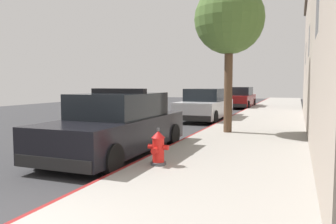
% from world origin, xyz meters
% --- Properties ---
extents(ground_plane, '(29.40, 60.00, 0.20)m').
position_xyz_m(ground_plane, '(-4.28, 10.00, -0.10)').
color(ground_plane, '#353538').
extents(sidewalk_pavement, '(3.45, 60.00, 0.14)m').
position_xyz_m(sidewalk_pavement, '(1.72, 10.00, 0.07)').
color(sidewalk_pavement, '#9E9991').
rests_on(sidewalk_pavement, ground).
extents(curb_painted_edge, '(0.08, 60.00, 0.14)m').
position_xyz_m(curb_painted_edge, '(-0.04, 10.00, 0.07)').
color(curb_painted_edge, maroon).
rests_on(curb_painted_edge, ground).
extents(police_cruiser, '(1.94, 4.84, 1.68)m').
position_xyz_m(police_cruiser, '(-1.07, 5.21, 0.74)').
color(police_cruiser, black).
rests_on(police_cruiser, ground).
extents(parked_car_silver_ahead, '(1.94, 4.84, 1.56)m').
position_xyz_m(parked_car_silver_ahead, '(-1.12, 13.98, 0.74)').
color(parked_car_silver_ahead, '#B2B5BA').
rests_on(parked_car_silver_ahead, ground).
extents(parked_car_dark_far, '(1.94, 4.84, 1.56)m').
position_xyz_m(parked_car_dark_far, '(-0.94, 23.14, 0.74)').
color(parked_car_dark_far, maroon).
rests_on(parked_car_dark_far, ground).
extents(fire_hydrant, '(0.44, 0.40, 0.76)m').
position_xyz_m(fire_hydrant, '(0.51, 4.10, 0.49)').
color(fire_hydrant, '#4C4C51').
rests_on(fire_hydrant, sidewalk_pavement).
extents(street_tree, '(2.35, 2.35, 5.01)m').
position_xyz_m(street_tree, '(0.91, 9.27, 3.93)').
color(street_tree, brown).
rests_on(street_tree, sidewalk_pavement).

